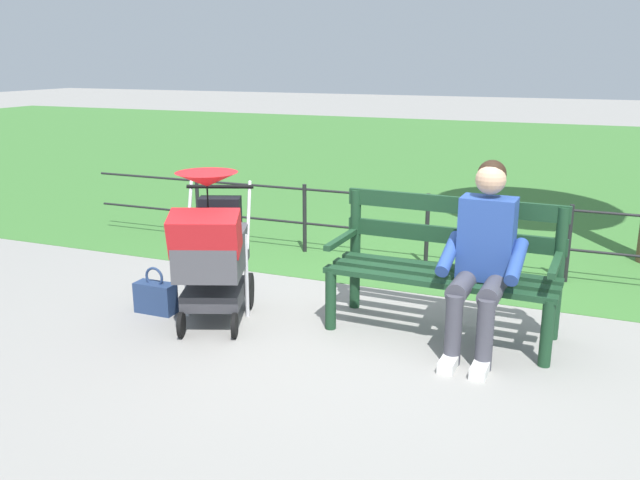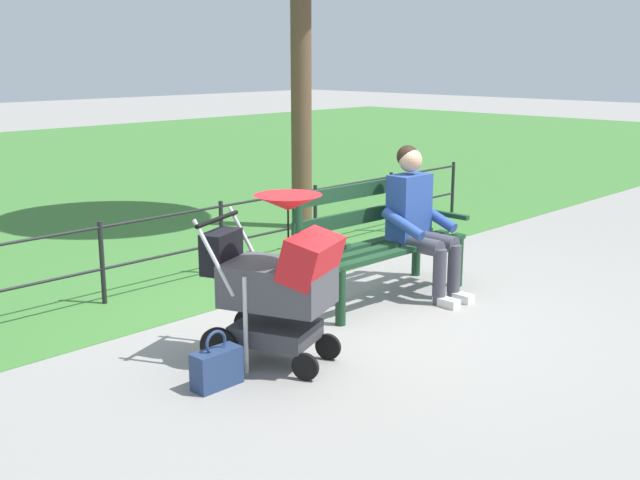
# 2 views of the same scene
# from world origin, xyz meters

# --- Properties ---
(ground_plane) EXTENTS (60.00, 60.00, 0.00)m
(ground_plane) POSITION_xyz_m (0.00, 0.00, 0.00)
(ground_plane) COLOR gray
(park_bench) EXTENTS (1.62, 0.65, 0.96)m
(park_bench) POSITION_xyz_m (-0.48, -0.12, 0.53)
(park_bench) COLOR #193D23
(park_bench) RESTS_ON ground
(person_on_bench) EXTENTS (0.54, 0.74, 1.28)m
(person_on_bench) POSITION_xyz_m (-0.77, 0.11, 0.68)
(person_on_bench) COLOR #42424C
(person_on_bench) RESTS_ON ground
(stroller) EXTENTS (0.77, 1.00, 1.15)m
(stroller) POSITION_xyz_m (1.13, 0.39, 0.59)
(stroller) COLOR black
(stroller) RESTS_ON ground
(handbag) EXTENTS (0.32, 0.14, 0.37)m
(handbag) POSITION_xyz_m (1.66, 0.39, 0.13)
(handbag) COLOR navy
(handbag) RESTS_ON ground
(park_fence) EXTENTS (7.55, 0.04, 0.70)m
(park_fence) POSITION_xyz_m (-0.27, -1.59, 0.42)
(park_fence) COLOR black
(park_fence) RESTS_ON ground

